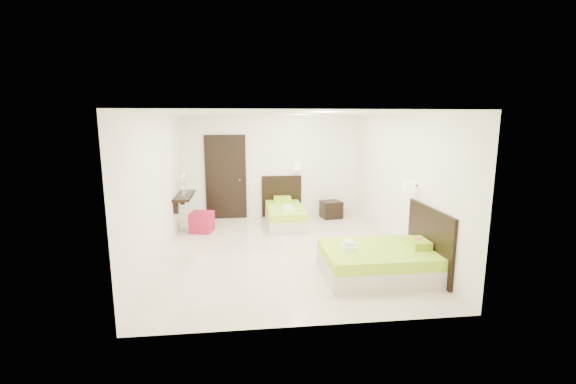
{
  "coord_description": "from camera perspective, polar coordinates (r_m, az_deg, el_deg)",
  "views": [
    {
      "loc": [
        -0.76,
        -7.01,
        2.48
      ],
      "look_at": [
        0.1,
        0.3,
        1.1
      ],
      "focal_mm": 24.0,
      "sensor_mm": 36.0,
      "label": 1
    }
  ],
  "objects": [
    {
      "name": "door",
      "position": [
        9.83,
        -9.2,
        2.11
      ],
      "size": [
        1.02,
        0.15,
        2.14
      ],
      "color": "black",
      "rests_on": "ground"
    },
    {
      "name": "floor",
      "position": [
        7.48,
        -0.5,
        -8.76
      ],
      "size": [
        5.5,
        5.5,
        0.0
      ],
      "primitive_type": "plane",
      "color": "beige",
      "rests_on": "ground"
    },
    {
      "name": "console_shelf",
      "position": [
        8.87,
        -15.17,
        -0.57
      ],
      "size": [
        0.35,
        1.2,
        0.78
      ],
      "color": "black",
      "rests_on": "ground"
    },
    {
      "name": "bed_double",
      "position": [
        6.49,
        13.75,
        -9.71
      ],
      "size": [
        1.76,
        1.5,
        1.45
      ],
      "color": "beige",
      "rests_on": "ground"
    },
    {
      "name": "bed_single",
      "position": [
        9.3,
        -0.48,
        -3.19
      ],
      "size": [
        1.03,
        1.71,
        1.41
      ],
      "color": "beige",
      "rests_on": "ground"
    },
    {
      "name": "ottoman",
      "position": [
        8.87,
        -12.64,
        -4.37
      ],
      "size": [
        0.56,
        0.56,
        0.45
      ],
      "primitive_type": "cube",
      "rotation": [
        0.0,
        0.0,
        -0.26
      ],
      "color": "maroon",
      "rests_on": "ground"
    },
    {
      "name": "nightstand",
      "position": [
        9.95,
        6.41,
        -2.59
      ],
      "size": [
        0.56,
        0.52,
        0.44
      ],
      "primitive_type": "cube",
      "rotation": [
        0.0,
        0.0,
        0.18
      ],
      "color": "black",
      "rests_on": "ground"
    }
  ]
}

